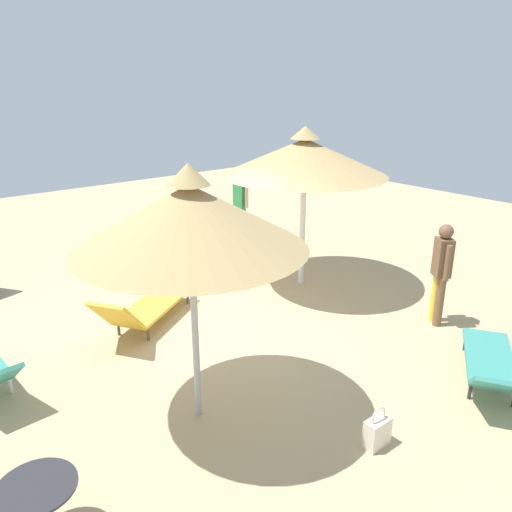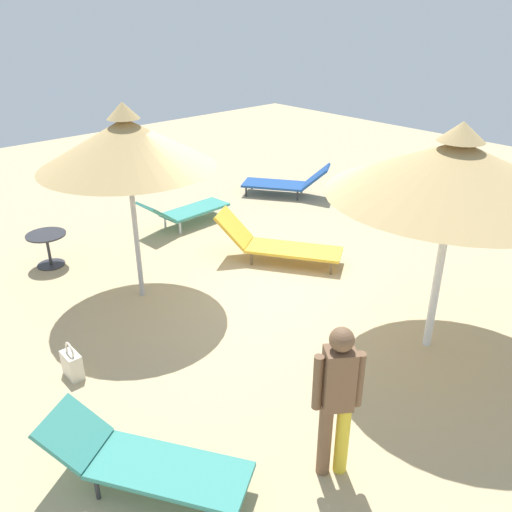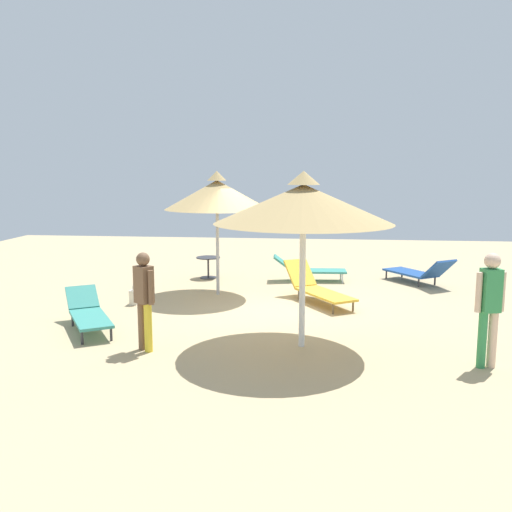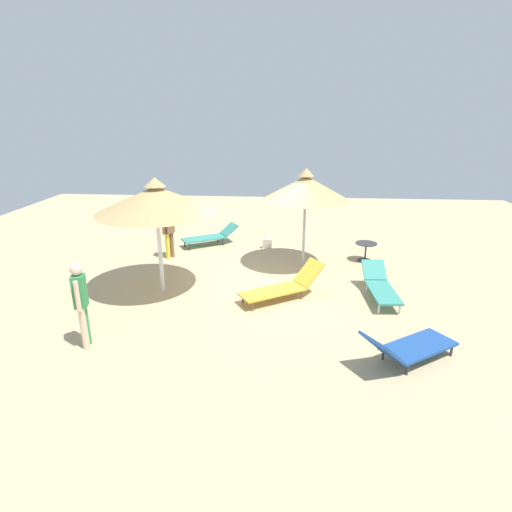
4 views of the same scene
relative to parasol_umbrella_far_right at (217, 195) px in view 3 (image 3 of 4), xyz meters
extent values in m
cube|color=tan|center=(-1.22, -1.39, -2.40)|extent=(24.00, 24.00, 0.10)
cylinder|color=#B2B2B7|center=(0.00, 0.00, -1.17)|extent=(0.07, 0.07, 2.35)
cone|color=tan|center=(0.00, 0.00, 0.00)|extent=(2.43, 2.43, 0.67)
cone|color=tan|center=(0.00, 0.00, 0.43)|extent=(0.44, 0.44, 0.22)
cylinder|color=white|center=(-3.65, -2.07, -1.11)|extent=(0.10, 0.10, 2.49)
cone|color=tan|center=(-3.65, -2.07, 0.03)|extent=(2.91, 2.91, 0.63)
cone|color=tan|center=(-3.65, -2.07, 0.44)|extent=(0.52, 0.52, 0.22)
cube|color=teal|center=(1.84, -2.38, -2.08)|extent=(0.65, 1.44, 0.05)
cylinder|color=silver|center=(2.11, -2.96, -2.23)|extent=(0.04, 0.04, 0.25)
cylinder|color=silver|center=(1.63, -2.99, -2.23)|extent=(0.04, 0.04, 0.25)
cylinder|color=silver|center=(2.05, -1.78, -2.23)|extent=(0.04, 0.04, 0.25)
cylinder|color=silver|center=(1.57, -1.81, -2.23)|extent=(0.04, 0.04, 0.25)
cube|color=teal|center=(1.79, -1.44, -1.87)|extent=(0.60, 0.55, 0.41)
cube|color=#1E478C|center=(1.99, -4.76, -2.10)|extent=(1.56, 1.35, 0.05)
cylinder|color=#2D2D33|center=(2.33, -4.19, -2.24)|extent=(0.04, 0.04, 0.22)
cylinder|color=#2D2D33|center=(2.64, -4.65, -2.24)|extent=(0.04, 0.04, 0.22)
cylinder|color=#2D2D33|center=(1.34, -4.87, -2.24)|extent=(0.04, 0.04, 0.22)
cylinder|color=#2D2D33|center=(1.65, -5.33, -2.24)|extent=(0.04, 0.04, 0.22)
cube|color=#1E478C|center=(1.19, -5.31, -1.84)|extent=(0.83, 0.86, 0.50)
cube|color=teal|center=(-3.33, 1.73, -2.08)|extent=(1.54, 1.25, 0.05)
cylinder|color=#2D2D33|center=(-3.72, 1.21, -2.23)|extent=(0.04, 0.04, 0.25)
cylinder|color=#2D2D33|center=(-3.98, 1.62, -2.23)|extent=(0.04, 0.04, 0.25)
cylinder|color=#2D2D33|center=(-2.68, 1.85, -2.23)|extent=(0.04, 0.04, 0.25)
cylinder|color=#2D2D33|center=(-2.94, 2.26, -2.23)|extent=(0.04, 0.04, 0.25)
cube|color=teal|center=(-2.52, 2.23, -1.88)|extent=(0.72, 0.75, 0.38)
cube|color=gold|center=(-0.81, -2.50, -2.10)|extent=(1.68, 1.37, 0.05)
cylinder|color=brown|center=(-1.25, -3.07, -2.24)|extent=(0.04, 0.04, 0.23)
cylinder|color=brown|center=(-1.52, -2.65, -2.24)|extent=(0.04, 0.04, 0.23)
cylinder|color=brown|center=(-0.10, -2.34, -2.24)|extent=(0.04, 0.04, 0.23)
cylinder|color=brown|center=(-0.37, -1.92, -2.24)|extent=(0.04, 0.04, 0.23)
cube|color=gold|center=(0.08, -1.93, -1.80)|extent=(0.78, 0.79, 0.57)
cylinder|color=#338C4C|center=(-4.38, -4.75, -1.92)|extent=(0.13, 0.13, 0.86)
cylinder|color=beige|center=(-4.34, -4.91, -1.92)|extent=(0.13, 0.13, 0.86)
cube|color=#338C4C|center=(-4.36, -4.83, -1.17)|extent=(0.27, 0.31, 0.64)
sphere|color=beige|center=(-4.36, -4.83, -0.73)|extent=(0.23, 0.23, 0.23)
cylinder|color=beige|center=(-4.40, -4.65, -1.20)|extent=(0.09, 0.09, 0.59)
cylinder|color=beige|center=(-4.32, -5.01, -1.20)|extent=(0.09, 0.09, 0.59)
cylinder|color=yellow|center=(-4.20, 0.39, -1.95)|extent=(0.13, 0.13, 0.80)
cylinder|color=brown|center=(-4.11, 0.53, -1.95)|extent=(0.13, 0.13, 0.80)
cube|color=brown|center=(-4.15, 0.46, -1.25)|extent=(0.33, 0.35, 0.60)
sphere|color=brown|center=(-4.15, 0.46, -0.84)|extent=(0.22, 0.22, 0.22)
cylinder|color=brown|center=(-4.26, 0.31, -1.27)|extent=(0.09, 0.09, 0.55)
cylinder|color=brown|center=(-4.05, 0.61, -1.27)|extent=(0.09, 0.09, 0.55)
cube|color=beige|center=(-1.14, 1.65, -2.19)|extent=(0.30, 0.16, 0.32)
torus|color=beige|center=(-1.14, 1.65, -1.98)|extent=(0.21, 0.03, 0.21)
cylinder|color=#2D2D33|center=(1.93, 0.61, -1.79)|extent=(0.65, 0.65, 0.02)
cylinder|color=#2D2D33|center=(1.93, 0.61, -2.07)|extent=(0.05, 0.05, 0.55)
cylinder|color=#2D2D33|center=(1.93, 0.61, -2.34)|extent=(0.46, 0.46, 0.02)
camera|label=1|loc=(2.58, 4.19, 1.31)|focal=35.21mm
camera|label=2|loc=(-6.38, 3.47, 1.71)|focal=37.02mm
camera|label=3|loc=(-12.55, -2.27, 0.58)|focal=38.65mm
camera|label=4|loc=(-0.51, -11.68, 2.00)|focal=29.06mm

